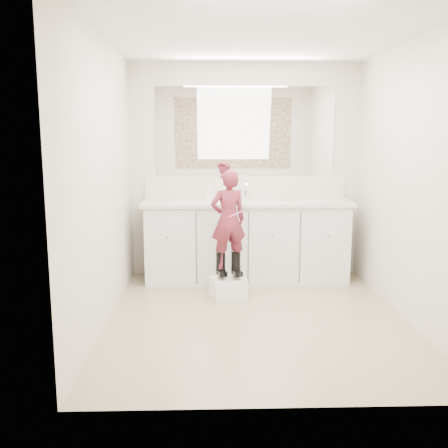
{
  "coord_description": "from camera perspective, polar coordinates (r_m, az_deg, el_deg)",
  "views": [
    {
      "loc": [
        -0.42,
        -4.2,
        1.57
      ],
      "look_at": [
        -0.27,
        0.49,
        0.76
      ],
      "focal_mm": 40.0,
      "sensor_mm": 36.0,
      "label": 1
    }
  ],
  "objects": [
    {
      "name": "soap_bottle",
      "position": [
        5.53,
        -1.69,
        3.64
      ],
      "size": [
        0.09,
        0.09,
        0.18
      ],
      "primitive_type": "imported",
      "rotation": [
        0.0,
        0.0,
        -0.12
      ],
      "color": "silver",
      "rests_on": "countertop"
    },
    {
      "name": "toothbrush",
      "position": [
        4.76,
        1.37,
        1.15
      ],
      "size": [
        0.13,
        0.05,
        0.06
      ],
      "primitive_type": "cylinder",
      "rotation": [
        0.0,
        1.22,
        0.26
      ],
      "color": "#E358A1",
      "rests_on": "toddler"
    },
    {
      "name": "wall_right",
      "position": [
        4.55,
        20.48,
        4.51
      ],
      "size": [
        0.0,
        3.0,
        3.0
      ],
      "primitive_type": "plane",
      "rotation": [
        1.57,
        0.0,
        -1.57
      ],
      "color": "beige",
      "rests_on": "floor"
    },
    {
      "name": "boot_right",
      "position": [
        4.95,
        1.35,
        -4.65
      ],
      "size": [
        0.14,
        0.2,
        0.27
      ],
      "primitive_type": null,
      "rotation": [
        0.0,
        0.0,
        0.26
      ],
      "color": "black",
      "rests_on": "step_stool"
    },
    {
      "name": "toddler",
      "position": [
        4.85,
        0.49,
        0.51
      ],
      "size": [
        0.4,
        0.31,
        0.97
      ],
      "primitive_type": "imported",
      "rotation": [
        0.0,
        0.0,
        3.4
      ],
      "color": "#B0364F",
      "rests_on": "step_stool"
    },
    {
      "name": "boot_left",
      "position": [
        4.94,
        -0.39,
        -4.66
      ],
      "size": [
        0.14,
        0.2,
        0.27
      ],
      "primitive_type": null,
      "rotation": [
        0.0,
        0.0,
        0.26
      ],
      "color": "black",
      "rests_on": "step_stool"
    },
    {
      "name": "mirror",
      "position": [
        5.7,
        2.47,
        10.48
      ],
      "size": [
        2.0,
        0.02,
        1.0
      ],
      "primitive_type": "cube",
      "color": "white",
      "rests_on": "wall_back"
    },
    {
      "name": "step_stool",
      "position": [
        4.99,
        0.49,
        -7.33
      ],
      "size": [
        0.38,
        0.34,
        0.2
      ],
      "primitive_type": "cube",
      "rotation": [
        0.0,
        0.0,
        0.26
      ],
      "color": "white",
      "rests_on": "floor"
    },
    {
      "name": "ceiling",
      "position": [
        4.3,
        4.1,
        20.9
      ],
      "size": [
        3.0,
        3.0,
        0.0
      ],
      "primitive_type": "plane",
      "rotation": [
        3.14,
        0.0,
        0.0
      ],
      "color": "white",
      "rests_on": "wall_back"
    },
    {
      "name": "dot_panel",
      "position": [
        2.74,
        7.11,
        11.41
      ],
      "size": [
        2.0,
        0.01,
        1.2
      ],
      "primitive_type": "cube",
      "color": "#472819",
      "rests_on": "wall_front"
    },
    {
      "name": "countertop",
      "position": [
        5.47,
        2.63,
        2.43
      ],
      "size": [
        2.28,
        0.58,
        0.04
      ],
      "primitive_type": "cube",
      "color": "beige",
      "rests_on": "vanity_cabinet"
    },
    {
      "name": "wall_left",
      "position": [
        4.31,
        -13.64,
        4.59
      ],
      "size": [
        0.0,
        3.0,
        3.0
      ],
      "primitive_type": "plane",
      "rotation": [
        1.57,
        0.0,
        1.57
      ],
      "color": "beige",
      "rests_on": "floor"
    },
    {
      "name": "backsplash",
      "position": [
        5.72,
        2.43,
        4.22
      ],
      "size": [
        2.28,
        0.03,
        0.25
      ],
      "primitive_type": "cube",
      "color": "beige",
      "rests_on": "countertop"
    },
    {
      "name": "wall_front",
      "position": [
        2.75,
        6.95,
        2.01
      ],
      "size": [
        2.6,
        0.0,
        2.6
      ],
      "primitive_type": "plane",
      "rotation": [
        -1.57,
        0.0,
        0.0
      ],
      "color": "beige",
      "rests_on": "floor"
    },
    {
      "name": "vanity_cabinet",
      "position": [
        5.56,
        2.58,
        -2.11
      ],
      "size": [
        2.2,
        0.55,
        0.85
      ],
      "primitive_type": "cube",
      "color": "silver",
      "rests_on": "floor"
    },
    {
      "name": "wall_back",
      "position": [
        5.72,
        2.43,
        6.08
      ],
      "size": [
        2.6,
        0.0,
        2.6
      ],
      "primitive_type": "plane",
      "rotation": [
        1.57,
        0.0,
        0.0
      ],
      "color": "beige",
      "rests_on": "floor"
    },
    {
      "name": "faucet",
      "position": [
        5.62,
        2.5,
        3.35
      ],
      "size": [
        0.08,
        0.08,
        0.1
      ],
      "primitive_type": "cylinder",
      "color": "silver",
      "rests_on": "countertop"
    },
    {
      "name": "cup",
      "position": [
        5.45,
        7.65,
        3.03
      ],
      "size": [
        0.11,
        0.11,
        0.09
      ],
      "primitive_type": "imported",
      "rotation": [
        0.0,
        0.0,
        -0.14
      ],
      "color": "beige",
      "rests_on": "countertop"
    },
    {
      "name": "floor",
      "position": [
        4.5,
        3.72,
        -10.64
      ],
      "size": [
        3.0,
        3.0,
        0.0
      ],
      "primitive_type": "plane",
      "color": "#8C755C",
      "rests_on": "ground"
    }
  ]
}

